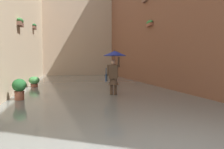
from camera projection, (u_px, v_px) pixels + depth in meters
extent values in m
plane|color=slate|center=(91.00, 86.00, 12.85)|extent=(60.00, 60.00, 0.00)
cube|color=slate|center=(91.00, 86.00, 12.85)|extent=(8.21, 26.39, 0.08)
cube|color=brown|center=(150.00, 25.00, 12.94)|extent=(0.20, 0.70, 0.18)
ellipsoid|color=#387F3D|center=(150.00, 22.00, 12.93)|extent=(0.28, 0.76, 0.24)
cube|color=brown|center=(145.00, 0.00, 13.57)|extent=(0.20, 0.70, 0.18)
cube|color=beige|center=(8.00, 9.00, 11.53)|extent=(1.80, 24.39, 8.90)
cube|color=brown|center=(20.00, 24.00, 9.84)|extent=(0.20, 0.70, 0.18)
ellipsoid|color=#387F3D|center=(20.00, 21.00, 9.84)|extent=(0.28, 0.76, 0.24)
cube|color=brown|center=(34.00, 28.00, 14.85)|extent=(0.20, 0.70, 0.18)
ellipsoid|color=#23602D|center=(34.00, 26.00, 14.85)|extent=(0.28, 0.76, 0.24)
cube|color=tan|center=(78.00, 24.00, 23.29)|extent=(11.01, 1.80, 11.55)
cube|color=#2D2319|center=(111.00, 95.00, 9.10)|extent=(0.19, 0.26, 0.10)
cylinder|color=#4C3828|center=(111.00, 86.00, 9.07)|extent=(0.15, 0.15, 0.69)
cube|color=#2D2319|center=(115.00, 95.00, 9.07)|extent=(0.19, 0.26, 0.10)
cylinder|color=#4C3828|center=(115.00, 86.00, 9.05)|extent=(0.15, 0.15, 0.69)
cube|color=#4C3828|center=(113.00, 72.00, 9.02)|extent=(0.43, 0.34, 0.59)
cone|color=#4C3828|center=(113.00, 81.00, 9.05)|extent=(0.64, 0.64, 0.28)
sphere|color=tan|center=(113.00, 63.00, 9.00)|extent=(0.21, 0.21, 0.21)
cylinder|color=#4C3828|center=(119.00, 62.00, 8.97)|extent=(0.11, 0.11, 0.44)
cylinder|color=#4C3828|center=(108.00, 70.00, 9.05)|extent=(0.11, 0.11, 0.48)
cylinder|color=black|center=(115.00, 59.00, 8.99)|extent=(0.02, 0.02, 0.50)
cone|color=navy|center=(115.00, 53.00, 8.97)|extent=(1.02, 1.02, 0.22)
cylinder|color=black|center=(115.00, 50.00, 8.96)|extent=(0.01, 0.01, 0.08)
cube|color=#334766|center=(106.00, 78.00, 9.06)|extent=(0.15, 0.28, 0.32)
torus|color=#334766|center=(106.00, 72.00, 9.04)|extent=(0.12, 0.29, 0.30)
cylinder|color=brown|center=(34.00, 86.00, 11.96)|extent=(0.38, 0.38, 0.25)
torus|color=brown|center=(34.00, 84.00, 11.95)|extent=(0.42, 0.42, 0.04)
ellipsoid|color=#428947|center=(34.00, 80.00, 11.94)|extent=(0.60, 0.60, 0.43)
cylinder|color=brown|center=(20.00, 97.00, 7.80)|extent=(0.34, 0.34, 0.39)
torus|color=brown|center=(19.00, 92.00, 7.78)|extent=(0.37, 0.37, 0.04)
ellipsoid|color=#23602D|center=(19.00, 85.00, 7.77)|extent=(0.50, 0.50, 0.49)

